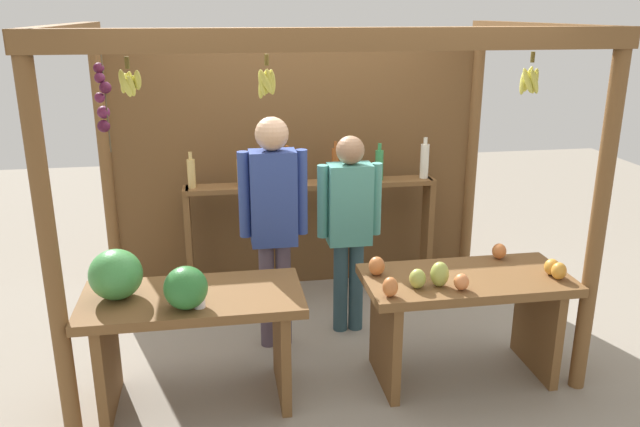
% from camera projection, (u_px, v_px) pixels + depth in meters
% --- Properties ---
extents(ground_plane, '(12.00, 12.00, 0.00)m').
position_uv_depth(ground_plane, '(316.00, 333.00, 4.91)').
color(ground_plane, gray).
rests_on(ground_plane, ground).
extents(market_stall, '(3.30, 2.09, 2.29)m').
position_uv_depth(market_stall, '(305.00, 150.00, 4.94)').
color(market_stall, brown).
rests_on(market_stall, ground).
extents(fruit_counter_left, '(1.34, 0.64, 1.03)m').
position_uv_depth(fruit_counter_left, '(178.00, 311.00, 3.85)').
color(fruit_counter_left, brown).
rests_on(fruit_counter_left, ground).
extents(fruit_counter_right, '(1.34, 0.64, 0.89)m').
position_uv_depth(fruit_counter_right, '(464.00, 301.00, 4.17)').
color(fruit_counter_right, brown).
rests_on(fruit_counter_right, ground).
extents(bottle_shelf_unit, '(2.12, 0.22, 1.35)m').
position_uv_depth(bottle_shelf_unit, '(313.00, 206.00, 5.39)').
color(bottle_shelf_unit, brown).
rests_on(bottle_shelf_unit, ground).
extents(vendor_man, '(0.48, 0.23, 1.70)m').
position_uv_depth(vendor_man, '(274.00, 213.00, 4.45)').
color(vendor_man, '#524353').
rests_on(vendor_man, ground).
extents(vendor_woman, '(0.48, 0.21, 1.52)m').
position_uv_depth(vendor_woman, '(349.00, 218.00, 4.71)').
color(vendor_woman, '#2D4B56').
rests_on(vendor_woman, ground).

